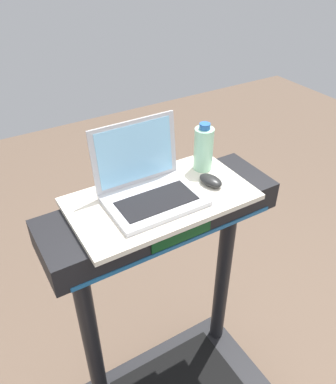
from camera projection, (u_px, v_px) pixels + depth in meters
desk_board at (161, 199)px, 1.41m from camera, size 0.66×0.37×0.02m
laptop at (148, 184)px, 1.37m from camera, size 0.33×0.27×0.26m
computer_mouse at (211, 180)px, 1.45m from camera, size 0.08×0.11×0.03m
water_bottle at (204, 148)px, 1.51m from camera, size 0.08×0.08×0.19m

